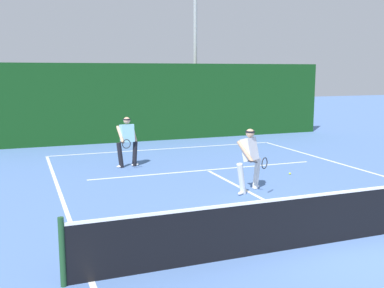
# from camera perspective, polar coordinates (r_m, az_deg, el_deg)

# --- Properties ---
(ground_plane) EXTENTS (80.00, 80.00, 0.00)m
(ground_plane) POSITION_cam_1_polar(r_m,az_deg,el_deg) (9.15, 18.37, -11.47)
(ground_plane) COLOR #5074B2
(court_line_baseline_far) EXTENTS (9.31, 0.10, 0.01)m
(court_line_baseline_far) POSITION_cam_1_polar(r_m,az_deg,el_deg) (18.54, -3.25, -0.60)
(court_line_baseline_far) COLOR white
(court_line_baseline_far) RESTS_ON ground_plane
(court_line_sideline_left) EXTENTS (0.10, 21.69, 0.01)m
(court_line_sideline_left) POSITION_cam_1_polar(r_m,az_deg,el_deg) (7.33, -12.51, -16.51)
(court_line_sideline_left) COLOR white
(court_line_sideline_left) RESTS_ON ground_plane
(court_line_service) EXTENTS (7.59, 0.10, 0.01)m
(court_line_service) POSITION_cam_1_polar(r_m,az_deg,el_deg) (14.59, 1.89, -3.28)
(court_line_service) COLOR white
(court_line_service) RESTS_ON ground_plane
(court_line_centre) EXTENTS (0.10, 6.40, 0.01)m
(court_line_centre) POSITION_cam_1_polar(r_m,az_deg,el_deg) (11.66, 8.35, -6.59)
(court_line_centre) COLOR white
(court_line_centre) RESTS_ON ground_plane
(tennis_net) EXTENTS (10.21, 0.09, 1.06)m
(tennis_net) POSITION_cam_1_polar(r_m,az_deg,el_deg) (8.99, 18.53, -8.48)
(tennis_net) COLOR #1E4723
(tennis_net) RESTS_ON ground_plane
(player_near) EXTENTS (1.04, 1.10, 1.68)m
(player_near) POSITION_cam_1_polar(r_m,az_deg,el_deg) (11.93, 7.27, -1.66)
(player_near) COLOR silver
(player_near) RESTS_ON ground_plane
(player_far) EXTENTS (0.79, 0.88, 1.66)m
(player_far) POSITION_cam_1_polar(r_m,az_deg,el_deg) (15.04, -8.14, 0.55)
(player_far) COLOR black
(player_far) RESTS_ON ground_plane
(tennis_ball) EXTENTS (0.07, 0.07, 0.07)m
(tennis_ball) POSITION_cam_1_polar(r_m,az_deg,el_deg) (14.27, 12.20, -3.64)
(tennis_ball) COLOR #D1E033
(tennis_ball) RESTS_ON ground_plane
(back_fence_windscreen) EXTENTS (17.55, 0.12, 3.47)m
(back_fence_windscreen) POSITION_cam_1_polar(r_m,az_deg,el_deg) (20.54, -5.28, 5.21)
(back_fence_windscreen) COLOR #113E16
(back_fence_windscreen) RESTS_ON ground_plane
(light_pole) EXTENTS (0.55, 0.44, 8.02)m
(light_pole) POSITION_cam_1_polar(r_m,az_deg,el_deg) (23.06, 0.40, 13.48)
(light_pole) COLOR #9EA39E
(light_pole) RESTS_ON ground_plane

